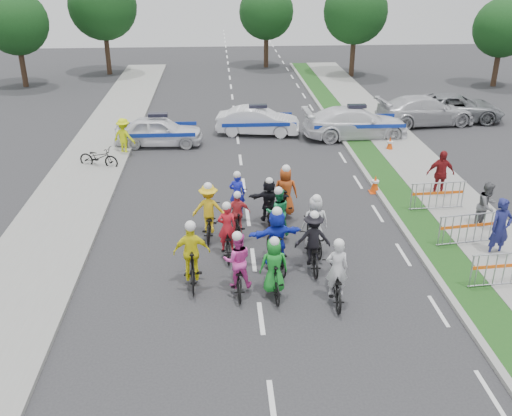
{
  "coord_description": "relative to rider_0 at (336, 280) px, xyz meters",
  "views": [
    {
      "loc": [
        -0.94,
        -11.96,
        8.49
      ],
      "look_at": [
        0.17,
        4.35,
        1.1
      ],
      "focal_mm": 40.0,
      "sensor_mm": 36.0,
      "label": 1
    }
  ],
  "objects": [
    {
      "name": "tree_1",
      "position": [
        6.98,
        29.3,
        3.92
      ],
      "size": [
        4.55,
        4.55,
        6.82
      ],
      "color": "#382619",
      "rests_on": "ground"
    },
    {
      "name": "rider_11",
      "position": [
        -1.35,
        4.72,
        0.12
      ],
      "size": [
        1.4,
        1.67,
        1.73
      ],
      "rotation": [
        0.0,
        0.0,
        3.08
      ],
      "color": "black",
      "rests_on": "ground"
    },
    {
      "name": "ground",
      "position": [
        -2.02,
        -0.7,
        -0.62
      ],
      "size": [
        90.0,
        90.0,
        0.0
      ],
      "primitive_type": "plane",
      "color": "#28282B",
      "rests_on": "ground"
    },
    {
      "name": "rider_7",
      "position": [
        -0.12,
        2.75,
        0.13
      ],
      "size": [
        0.85,
        1.87,
        1.93
      ],
      "rotation": [
        0.0,
        0.0,
        3.23
      ],
      "color": "black",
      "rests_on": "ground"
    },
    {
      "name": "tree_4",
      "position": [
        0.98,
        33.3,
        3.57
      ],
      "size": [
        4.2,
        4.2,
        6.3
      ],
      "color": "#382619",
      "rests_on": "ground"
    },
    {
      "name": "curb_right",
      "position": [
        3.08,
        4.3,
        -0.56
      ],
      "size": [
        0.2,
        60.0,
        0.12
      ],
      "primitive_type": "cube",
      "color": "gray",
      "rests_on": "ground"
    },
    {
      "name": "parked_bike",
      "position": [
        -8.09,
        10.72,
        -0.15
      ],
      "size": [
        1.88,
        1.15,
        0.93
      ],
      "primitive_type": "imported",
      "rotation": [
        0.0,
        0.0,
        1.25
      ],
      "color": "black",
      "rests_on": "ground"
    },
    {
      "name": "rider_0",
      "position": [
        0.0,
        0.0,
        0.0
      ],
      "size": [
        0.75,
        1.87,
        1.87
      ],
      "rotation": [
        0.0,
        0.0,
        3.08
      ],
      "color": "black",
      "rests_on": "ground"
    },
    {
      "name": "tree_2",
      "position": [
        15.98,
        25.3,
        3.22
      ],
      "size": [
        3.85,
        3.85,
        5.77
      ],
      "color": "#382619",
      "rests_on": "ground"
    },
    {
      "name": "tree_3",
      "position": [
        -11.02,
        31.3,
        4.27
      ],
      "size": [
        4.9,
        4.9,
        7.35
      ],
      "color": "#382619",
      "rests_on": "ground"
    },
    {
      "name": "rider_3",
      "position": [
        -3.78,
        1.05,
        0.14
      ],
      "size": [
        1.02,
        1.91,
        1.99
      ],
      "rotation": [
        0.0,
        0.0,
        3.18
      ],
      "color": "black",
      "rests_on": "ground"
    },
    {
      "name": "sidewalk_right",
      "position": [
        5.58,
        4.3,
        -0.55
      ],
      "size": [
        2.4,
        60.0,
        0.13
      ],
      "primitive_type": "cube",
      "color": "gray",
      "rests_on": "ground"
    },
    {
      "name": "rider_10",
      "position": [
        -3.34,
        3.96,
        0.12
      ],
      "size": [
        1.1,
        1.91,
        1.91
      ],
      "rotation": [
        0.0,
        0.0,
        3.08
      ],
      "color": "black",
      "rests_on": "ground"
    },
    {
      "name": "civilian_sedan",
      "position": [
        8.02,
        16.32,
        0.14
      ],
      "size": [
        5.44,
        2.72,
        1.52
      ],
      "primitive_type": "imported",
      "rotation": [
        0.0,
        0.0,
        1.69
      ],
      "color": "silver",
      "rests_on": "ground"
    },
    {
      "name": "rider_6",
      "position": [
        -2.79,
        2.66,
        -0.02
      ],
      "size": [
        0.65,
        1.78,
        1.8
      ],
      "rotation": [
        0.0,
        0.0,
        3.16
      ],
      "color": "black",
      "rests_on": "ground"
    },
    {
      "name": "barrier_1",
      "position": [
        4.68,
        2.7,
        -0.06
      ],
      "size": [
        2.05,
        0.76,
        1.12
      ],
      "primitive_type": null,
      "rotation": [
        0.0,
        0.0,
        0.13
      ],
      "color": "#A5A8AD",
      "rests_on": "ground"
    },
    {
      "name": "rider_13",
      "position": [
        -0.74,
        5.2,
        0.15
      ],
      "size": [
        0.88,
        1.93,
        1.99
      ],
      "rotation": [
        0.0,
        0.0,
        3.04
      ],
      "color": "black",
      "rests_on": "ground"
    },
    {
      "name": "spectator_1",
      "position": [
        5.8,
        3.9,
        0.21
      ],
      "size": [
        1.02,
        0.97,
        1.66
      ],
      "primitive_type": "imported",
      "rotation": [
        0.0,
        0.0,
        0.58
      ],
      "color": "#59595E",
      "rests_on": "ground"
    },
    {
      "name": "rider_5",
      "position": [
        -1.39,
        1.8,
        0.21
      ],
      "size": [
        1.64,
        1.95,
        1.98
      ],
      "rotation": [
        0.0,
        0.0,
        3.34
      ],
      "color": "black",
      "rests_on": "ground"
    },
    {
      "name": "rider_4",
      "position": [
        -0.35,
        1.72,
        0.11
      ],
      "size": [
        1.04,
        1.83,
        1.87
      ],
      "rotation": [
        0.0,
        0.0,
        3.15
      ],
      "color": "black",
      "rests_on": "ground"
    },
    {
      "name": "grass_strip",
      "position": [
        3.78,
        4.3,
        -0.56
      ],
      "size": [
        1.2,
        60.0,
        0.11
      ],
      "primitive_type": "cube",
      "color": "#164416",
      "rests_on": "ground"
    },
    {
      "name": "barrier_0",
      "position": [
        4.68,
        0.25,
        -0.06
      ],
      "size": [
        2.03,
        0.64,
        1.12
      ],
      "primitive_type": null,
      "rotation": [
        0.0,
        0.0,
        0.07
      ],
      "color": "#A5A8AD",
      "rests_on": "ground"
    },
    {
      "name": "spectator_2",
      "position": [
        5.26,
        6.7,
        0.29
      ],
      "size": [
        1.06,
        0.44,
        1.81
      ],
      "primitive_type": "imported",
      "rotation": [
        0.0,
        0.0,
        0.0
      ],
      "color": "maroon",
      "rests_on": "ground"
    },
    {
      "name": "police_car_0",
      "position": [
        -5.77,
        13.7,
        0.08
      ],
      "size": [
        4.15,
        1.82,
        1.39
      ],
      "primitive_type": "imported",
      "rotation": [
        0.0,
        0.0,
        1.53
      ],
      "color": "white",
      "rests_on": "ground"
    },
    {
      "name": "rider_12",
      "position": [
        -2.38,
        5.3,
        -0.03
      ],
      "size": [
        0.87,
        1.8,
        1.76
      ],
      "rotation": [
        0.0,
        0.0,
        2.98
      ],
      "color": "black",
      "rests_on": "ground"
    },
    {
      "name": "rider_1",
      "position": [
        -1.6,
        0.35,
        0.08
      ],
      "size": [
        0.79,
        1.74,
        1.8
      ],
      "rotation": [
        0.0,
        0.0,
        3.22
      ],
      "color": "black",
      "rests_on": "ground"
    },
    {
      "name": "tree_0",
      "position": [
        -16.02,
        27.3,
        3.57
      ],
      "size": [
        4.2,
        4.2,
        6.3
      ],
      "color": "#382619",
      "rests_on": "ground"
    },
    {
      "name": "cone_1",
      "position": [
        4.92,
        12.02,
        -0.28
      ],
      "size": [
        0.4,
        0.4,
        0.7
      ],
      "color": "#F24C0C",
      "rests_on": "ground"
    },
    {
      "name": "spectator_0",
      "position": [
        5.35,
        2.04,
        0.32
      ],
      "size": [
        0.75,
        0.56,
        1.88
      ],
      "primitive_type": "imported",
      "rotation": [
        0.0,
        0.0,
        0.17
      ],
      "color": "navy",
      "rests_on": "ground"
    },
    {
      "name": "police_car_2",
      "position": [
        3.8,
        14.26,
        0.14
      ],
      "size": [
        5.29,
        2.35,
        1.51
      ],
      "primitive_type": "imported",
      "rotation": [
        0.0,
        0.0,
        1.62
      ],
      "color": "white",
      "rests_on": "ground"
    },
    {
      "name": "barrier_2",
      "position": [
        4.68,
        5.34,
        -0.06
      ],
      "size": [
        2.03,
        0.61,
        1.12
      ],
      "primitive_type": null,
      "rotation": [
        0.0,
        0.0,
        0.06
      ],
      "color": "#A5A8AD",
      "rests_on": "ground"
    },
    {
      "name": "police_car_1",
      "position": [
        -0.97,
        15.16,
        0.06
      ],
      "size": [
        4.31,
        2.08,
        1.36
      ],
      "primitive_type": "imported",
      "rotation": [
        0.0,
        0.0,
        1.41
      ],
      "color": "white",
      "rests_on": "ground"
    },
    {
      "name": "civilian_suv",
      "position": [
        9.96,
        17.06,
        0.09
      ],
      "size": [
        5.4,
        3.14,
        1.41
      ],
      "primitive_type": "imported",
      "rotation": [
        0.0,
        0.0,
        1.41
      ],
      "color": "slate",
      "rests_on": "ground"
    },
    {
      "name": "rider_2",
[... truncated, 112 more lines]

